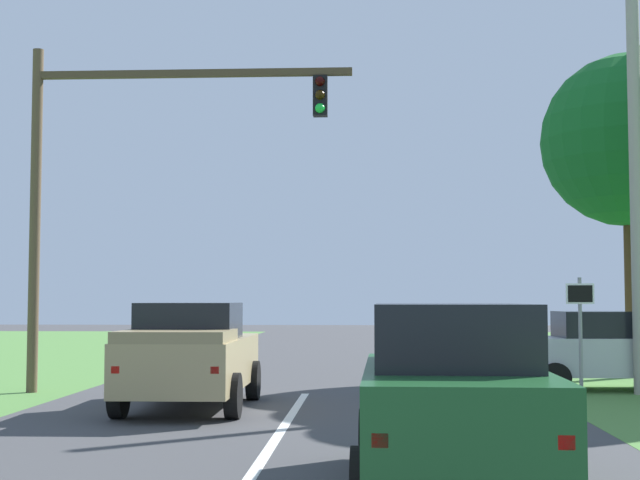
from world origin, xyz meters
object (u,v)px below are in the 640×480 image
(keep_moving_sign, at_px, (580,320))
(utility_pole_right, at_px, (636,168))
(pickup_truck_lead, at_px, (191,355))
(traffic_light, at_px, (117,165))
(crossing_suv_far, at_px, (612,349))
(extra_tree_2, at_px, (628,141))
(red_suv_near, at_px, (452,394))

(keep_moving_sign, xyz_separation_m, utility_pole_right, (1.37, 0.46, 3.35))
(pickup_truck_lead, relative_size, traffic_light, 0.64)
(pickup_truck_lead, bearing_deg, keep_moving_sign, 18.38)
(pickup_truck_lead, distance_m, utility_pole_right, 10.54)
(crossing_suv_far, relative_size, extra_tree_2, 0.54)
(traffic_light, height_order, crossing_suv_far, traffic_light)
(red_suv_near, xyz_separation_m, utility_pole_right, (5.01, 10.34, 3.92))
(traffic_light, distance_m, utility_pole_right, 11.53)
(pickup_truck_lead, bearing_deg, utility_pole_right, 18.40)
(utility_pole_right, bearing_deg, red_suv_near, -115.88)
(pickup_truck_lead, height_order, keep_moving_sign, keep_moving_sign)
(crossing_suv_far, xyz_separation_m, utility_pole_right, (0.33, -1.05, 4.03))
(pickup_truck_lead, relative_size, utility_pole_right, 0.50)
(keep_moving_sign, xyz_separation_m, crossing_suv_far, (1.04, 1.51, -0.68))
(traffic_light, relative_size, keep_moving_sign, 3.05)
(red_suv_near, bearing_deg, crossing_suv_far, 67.62)
(red_suv_near, bearing_deg, utility_pole_right, 64.12)
(keep_moving_sign, relative_size, extra_tree_2, 0.29)
(red_suv_near, relative_size, keep_moving_sign, 1.83)
(keep_moving_sign, bearing_deg, utility_pole_right, 18.54)
(red_suv_near, xyz_separation_m, keep_moving_sign, (3.64, 9.88, 0.57))
(pickup_truck_lead, relative_size, crossing_suv_far, 1.06)
(keep_moving_sign, bearing_deg, traffic_light, 178.70)
(traffic_light, xyz_separation_m, extra_tree_2, (12.65, 4.70, 1.24))
(keep_moving_sign, relative_size, crossing_suv_far, 0.54)
(utility_pole_right, bearing_deg, pickup_truck_lead, -161.60)
(pickup_truck_lead, xyz_separation_m, crossing_suv_far, (8.94, 4.13, -0.08))
(pickup_truck_lead, bearing_deg, red_suv_near, -59.60)
(red_suv_near, bearing_deg, pickup_truck_lead, 120.40)
(extra_tree_2, bearing_deg, keep_moving_sign, -116.80)
(utility_pole_right, distance_m, extra_tree_2, 4.81)
(traffic_light, xyz_separation_m, crossing_suv_far, (11.20, 1.28, -4.15))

